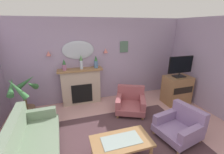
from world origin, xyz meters
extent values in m
cube|color=#C6938E|center=(0.00, 0.00, -0.05)|extent=(6.60, 5.96, 0.10)
cube|color=#9E8CA8|center=(0.00, 2.53, 1.33)|extent=(6.60, 0.10, 2.66)
cube|color=#4C3338|center=(0.00, 0.20, 0.01)|extent=(3.20, 2.40, 0.01)
cube|color=tan|center=(-0.69, 2.32, 0.55)|extent=(1.20, 0.28, 1.10)
cube|color=black|center=(-0.69, 2.22, 0.38)|extent=(0.64, 0.12, 0.60)
cube|color=olive|center=(-0.69, 2.30, 1.13)|extent=(1.36, 0.36, 0.06)
cylinder|color=#9E6084|center=(-1.14, 2.28, 1.25)|extent=(0.12, 0.12, 0.18)
cone|color=#2D6633|center=(-1.14, 2.28, 1.42)|extent=(0.10, 0.10, 0.16)
cylinder|color=silver|center=(-0.64, 2.28, 1.29)|extent=(0.09, 0.09, 0.26)
cone|color=#4C8447|center=(-0.64, 2.28, 1.50)|extent=(0.10, 0.10, 0.16)
cylinder|color=#4C7093|center=(-0.19, 2.28, 1.27)|extent=(0.13, 0.13, 0.22)
cone|color=#2D6633|center=(-0.19, 2.28, 1.46)|extent=(0.10, 0.10, 0.16)
ellipsoid|color=#B2BCC6|center=(-0.69, 2.45, 1.71)|extent=(0.96, 0.06, 0.56)
cone|color=#D17066|center=(-1.54, 2.40, 1.66)|extent=(0.14, 0.14, 0.14)
cone|color=#D17066|center=(0.16, 2.40, 1.66)|extent=(0.14, 0.14, 0.14)
cube|color=#4C6B56|center=(0.81, 2.46, 1.75)|extent=(0.28, 0.03, 0.36)
cube|color=olive|center=(-0.27, -0.19, 0.42)|extent=(1.10, 0.60, 0.04)
cube|color=#8C9E99|center=(-0.27, -0.19, 0.44)|extent=(0.72, 0.36, 0.01)
cylinder|color=olive|center=(0.22, -0.43, 0.20)|extent=(0.06, 0.06, 0.40)
cylinder|color=olive|center=(-0.76, 0.05, 0.20)|extent=(0.06, 0.06, 0.40)
cylinder|color=olive|center=(0.22, 0.05, 0.20)|extent=(0.06, 0.06, 0.40)
cube|color=gray|center=(-1.80, 0.50, 0.19)|extent=(0.88, 1.72, 0.18)
cube|color=gray|center=(-2.15, 0.49, 0.52)|extent=(0.22, 1.70, 0.48)
cube|color=gray|center=(-1.82, 1.28, 0.40)|extent=(0.76, 0.18, 0.24)
cylinder|color=olive|center=(-1.48, 1.27, 0.05)|extent=(0.07, 0.07, 0.10)
cylinder|color=olive|center=(-2.16, 1.26, 0.05)|extent=(0.07, 0.07, 0.10)
cube|color=gray|center=(1.13, -0.02, 0.18)|extent=(0.94, 0.94, 0.16)
cube|color=gray|center=(1.46, 0.04, 0.48)|extent=(0.31, 0.82, 0.45)
cube|color=gray|center=(1.06, 0.31, 0.37)|extent=(0.73, 0.28, 0.22)
cube|color=gray|center=(1.20, -0.36, 0.37)|extent=(0.73, 0.28, 0.22)
cylinder|color=olive|center=(0.73, 0.24, 0.05)|extent=(0.06, 0.06, 0.10)
cylinder|color=olive|center=(0.86, -0.42, 0.05)|extent=(0.06, 0.06, 0.10)
cylinder|color=olive|center=(1.40, 0.38, 0.05)|extent=(0.06, 0.06, 0.10)
cylinder|color=olive|center=(1.53, -0.29, 0.05)|extent=(0.06, 0.06, 0.10)
cube|color=#934C51|center=(0.57, 1.28, 0.18)|extent=(1.06, 1.06, 0.16)
cube|color=#934C51|center=(0.72, 1.59, 0.48)|extent=(0.79, 0.48, 0.45)
cube|color=#934C51|center=(0.27, 1.42, 0.37)|extent=(0.43, 0.71, 0.22)
cube|color=#934C51|center=(0.88, 1.14, 0.37)|extent=(0.43, 0.71, 0.22)
cylinder|color=olive|center=(0.12, 1.11, 0.05)|extent=(0.06, 0.06, 0.10)
cylinder|color=olive|center=(0.74, 0.83, 0.05)|extent=(0.06, 0.06, 0.10)
cylinder|color=olive|center=(0.41, 1.73, 0.05)|extent=(0.06, 0.06, 0.10)
cylinder|color=olive|center=(1.03, 1.45, 0.05)|extent=(0.06, 0.06, 0.10)
cube|color=olive|center=(2.25, 1.41, 0.45)|extent=(0.80, 0.56, 0.90)
cube|color=black|center=(2.25, 1.12, 0.54)|extent=(0.68, 0.02, 0.20)
cube|color=black|center=(2.25, 1.39, 0.92)|extent=(0.36, 0.24, 0.03)
cylinder|color=black|center=(2.25, 1.39, 0.98)|extent=(0.04, 0.04, 0.10)
cube|color=black|center=(2.25, 1.39, 1.29)|extent=(0.84, 0.04, 0.52)
cube|color=black|center=(2.25, 1.37, 1.29)|extent=(0.80, 0.01, 0.48)
cylinder|color=brown|center=(-2.20, 1.78, 0.18)|extent=(0.42, 0.42, 0.36)
cylinder|color=brown|center=(-2.20, 1.78, 0.56)|extent=(0.08, 0.08, 0.39)
cone|color=#38753D|center=(-1.97, 1.75, 0.99)|extent=(0.23, 0.60, 0.42)
cone|color=#38753D|center=(-2.17, 2.01, 0.99)|extent=(0.59, 0.24, 0.46)
cone|color=#38753D|center=(-2.43, 1.76, 0.99)|extent=(0.21, 0.60, 0.41)
cone|color=#38753D|center=(-2.25, 1.55, 0.99)|extent=(0.48, 0.24, 0.57)
camera|label=1|loc=(-1.10, -2.28, 2.42)|focal=24.35mm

